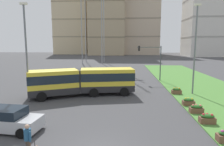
{
  "coord_description": "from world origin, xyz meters",
  "views": [
    {
      "loc": [
        1.28,
        -9.34,
        5.8
      ],
      "look_at": [
        -0.29,
        15.16,
        2.2
      ],
      "focal_mm": 31.57,
      "sensor_mm": 36.0,
      "label": 1
    }
  ],
  "objects_px": {
    "car_silver_hatch": "(8,120)",
    "car_maroon_sedan": "(75,78)",
    "apartment_tower_centre": "(139,21)",
    "apartment_tower_eastcentre": "(204,0)",
    "flower_planter_1": "(207,119)",
    "apartment_tower_west": "(72,21)",
    "streetlight_left": "(26,49)",
    "flower_planter_2": "(196,109)",
    "flower_planter_3": "(188,102)",
    "streetlight_median": "(195,46)",
    "traffic_light_far_right": "(152,57)",
    "flower_planter_4": "(176,91)",
    "articulated_bus": "(83,81)",
    "pedestrian_crossing": "(28,138)",
    "apartment_tower_westcentre": "(107,13)",
    "apartment_tower_east": "(218,7)"
  },
  "relations": [
    {
      "from": "apartment_tower_centre",
      "to": "streetlight_left",
      "type": "bearing_deg",
      "value": -100.39
    },
    {
      "from": "car_silver_hatch",
      "to": "streetlight_median",
      "type": "relative_size",
      "value": 0.45
    },
    {
      "from": "car_silver_hatch",
      "to": "car_maroon_sedan",
      "type": "distance_m",
      "value": 16.32
    },
    {
      "from": "car_silver_hatch",
      "to": "car_maroon_sedan",
      "type": "relative_size",
      "value": 1.02
    },
    {
      "from": "car_silver_hatch",
      "to": "flower_planter_1",
      "type": "bearing_deg",
      "value": 7.98
    },
    {
      "from": "flower_planter_2",
      "to": "apartment_tower_east",
      "type": "bearing_deg",
      "value": 65.62
    },
    {
      "from": "flower_planter_1",
      "to": "flower_planter_2",
      "type": "distance_m",
      "value": 2.2
    },
    {
      "from": "apartment_tower_west",
      "to": "apartment_tower_centre",
      "type": "xyz_separation_m",
      "value": [
        39.43,
        -1.71,
        -0.26
      ]
    },
    {
      "from": "flower_planter_3",
      "to": "apartment_tower_westcentre",
      "type": "bearing_deg",
      "value": 99.76
    },
    {
      "from": "flower_planter_3",
      "to": "flower_planter_1",
      "type": "bearing_deg",
      "value": -90.0
    },
    {
      "from": "apartment_tower_westcentre",
      "to": "apartment_tower_east",
      "type": "distance_m",
      "value": 62.94
    },
    {
      "from": "apartment_tower_west",
      "to": "flower_planter_3",
      "type": "bearing_deg",
      "value": -69.56
    },
    {
      "from": "pedestrian_crossing",
      "to": "traffic_light_far_right",
      "type": "relative_size",
      "value": 0.31
    },
    {
      "from": "flower_planter_1",
      "to": "streetlight_left",
      "type": "relative_size",
      "value": 0.11
    },
    {
      "from": "streetlight_median",
      "to": "flower_planter_4",
      "type": "bearing_deg",
      "value": -172.77
    },
    {
      "from": "pedestrian_crossing",
      "to": "traffic_light_far_right",
      "type": "bearing_deg",
      "value": 67.07
    },
    {
      "from": "traffic_light_far_right",
      "to": "car_maroon_sedan",
      "type": "bearing_deg",
      "value": -166.34
    },
    {
      "from": "flower_planter_1",
      "to": "apartment_tower_westcentre",
      "type": "xyz_separation_m",
      "value": [
        -15.67,
        95.39,
        22.11
      ]
    },
    {
      "from": "traffic_light_far_right",
      "to": "streetlight_left",
      "type": "distance_m",
      "value": 18.77
    },
    {
      "from": "flower_planter_3",
      "to": "apartment_tower_west",
      "type": "bearing_deg",
      "value": 110.44
    },
    {
      "from": "flower_planter_4",
      "to": "apartment_tower_eastcentre",
      "type": "xyz_separation_m",
      "value": [
        31.37,
        77.15,
        25.99
      ]
    },
    {
      "from": "flower_planter_3",
      "to": "traffic_light_far_right",
      "type": "xyz_separation_m",
      "value": [
        -1.68,
        12.94,
        3.41
      ]
    },
    {
      "from": "pedestrian_crossing",
      "to": "streetlight_left",
      "type": "xyz_separation_m",
      "value": [
        -4.83,
        9.86,
        4.33
      ]
    },
    {
      "from": "apartment_tower_east",
      "to": "apartment_tower_centre",
      "type": "bearing_deg",
      "value": -177.58
    },
    {
      "from": "pedestrian_crossing",
      "to": "flower_planter_2",
      "type": "distance_m",
      "value": 13.11
    },
    {
      "from": "pedestrian_crossing",
      "to": "flower_planter_1",
      "type": "relative_size",
      "value": 1.58
    },
    {
      "from": "articulated_bus",
      "to": "streetlight_median",
      "type": "bearing_deg",
      "value": 6.02
    },
    {
      "from": "flower_planter_2",
      "to": "flower_planter_3",
      "type": "relative_size",
      "value": 1.0
    },
    {
      "from": "flower_planter_3",
      "to": "streetlight_median",
      "type": "relative_size",
      "value": 0.11
    },
    {
      "from": "streetlight_left",
      "to": "pedestrian_crossing",
      "type": "bearing_deg",
      "value": -63.93
    },
    {
      "from": "car_maroon_sedan",
      "to": "flower_planter_2",
      "type": "bearing_deg",
      "value": -42.25
    },
    {
      "from": "flower_planter_2",
      "to": "apartment_tower_centre",
      "type": "height_order",
      "value": "apartment_tower_centre"
    },
    {
      "from": "car_maroon_sedan",
      "to": "car_silver_hatch",
      "type": "bearing_deg",
      "value": -91.76
    },
    {
      "from": "flower_planter_3",
      "to": "streetlight_left",
      "type": "distance_m",
      "value": 16.6
    },
    {
      "from": "articulated_bus",
      "to": "apartment_tower_eastcentre",
      "type": "relative_size",
      "value": 0.23
    },
    {
      "from": "apartment_tower_centre",
      "to": "apartment_tower_eastcentre",
      "type": "xyz_separation_m",
      "value": [
        29.29,
        -17.02,
        7.34
      ]
    },
    {
      "from": "streetlight_median",
      "to": "apartment_tower_east",
      "type": "relative_size",
      "value": 0.19
    },
    {
      "from": "flower_planter_4",
      "to": "traffic_light_far_right",
      "type": "height_order",
      "value": "traffic_light_far_right"
    },
    {
      "from": "flower_planter_2",
      "to": "traffic_light_far_right",
      "type": "relative_size",
      "value": 0.2
    },
    {
      "from": "flower_planter_4",
      "to": "apartment_tower_east",
      "type": "height_order",
      "value": "apartment_tower_east"
    },
    {
      "from": "articulated_bus",
      "to": "flower_planter_2",
      "type": "relative_size",
      "value": 10.83
    },
    {
      "from": "car_maroon_sedan",
      "to": "apartment_tower_eastcentre",
      "type": "relative_size",
      "value": 0.08
    },
    {
      "from": "traffic_light_far_right",
      "to": "apartment_tower_west",
      "type": "bearing_deg",
      "value": 112.22
    },
    {
      "from": "apartment_tower_west",
      "to": "pedestrian_crossing",
      "type": "bearing_deg",
      "value": -76.47
    },
    {
      "from": "traffic_light_far_right",
      "to": "streetlight_median",
      "type": "height_order",
      "value": "streetlight_median"
    },
    {
      "from": "traffic_light_far_right",
      "to": "apartment_tower_westcentre",
      "type": "distance_m",
      "value": 81.6
    },
    {
      "from": "flower_planter_2",
      "to": "apartment_tower_west",
      "type": "bearing_deg",
      "value": 110.05
    },
    {
      "from": "flower_planter_4",
      "to": "apartment_tower_west",
      "type": "relative_size",
      "value": 0.03
    },
    {
      "from": "articulated_bus",
      "to": "apartment_tower_east",
      "type": "distance_m",
      "value": 115.49
    },
    {
      "from": "traffic_light_far_right",
      "to": "apartment_tower_east",
      "type": "distance_m",
      "value": 102.42
    }
  ]
}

